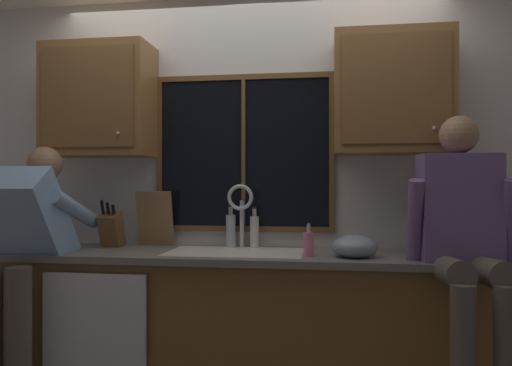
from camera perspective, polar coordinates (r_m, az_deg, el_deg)
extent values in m
cube|color=silver|center=(3.31, -0.55, -0.95)|extent=(5.60, 0.12, 2.55)
cube|color=black|center=(3.26, -1.40, 3.43)|extent=(1.10, 0.02, 0.95)
cube|color=brown|center=(3.32, -1.43, 11.97)|extent=(1.17, 0.02, 0.04)
cube|color=brown|center=(3.26, -1.43, -5.24)|extent=(1.17, 0.02, 0.04)
cube|color=brown|center=(3.39, -10.93, 3.30)|extent=(0.03, 0.02, 0.95)
cube|color=brown|center=(3.20, 8.65, 3.50)|extent=(0.03, 0.02, 0.95)
cube|color=brown|center=(3.25, -1.43, 3.45)|extent=(0.02, 0.02, 0.95)
cube|color=brown|center=(3.10, -1.60, -16.69)|extent=(3.20, 0.58, 0.88)
cube|color=slate|center=(2.98, -1.66, -8.28)|extent=(3.26, 0.62, 0.04)
cube|color=white|center=(3.03, -17.97, -16.69)|extent=(0.60, 0.02, 0.74)
cube|color=olive|center=(3.43, -17.39, 8.90)|extent=(0.68, 0.33, 0.72)
cube|color=brown|center=(3.28, -18.71, 9.32)|extent=(0.60, 0.01, 0.62)
sphere|color=#B2B2B7|center=(3.15, -15.46, 5.47)|extent=(0.02, 0.02, 0.02)
cube|color=olive|center=(3.12, 15.25, 9.81)|extent=(0.68, 0.33, 0.72)
cube|color=brown|center=(2.95, 15.65, 10.38)|extent=(0.60, 0.01, 0.62)
sphere|color=#B2B2B7|center=(2.94, 19.64, 5.88)|extent=(0.02, 0.02, 0.02)
cube|color=white|center=(2.99, -2.35, -8.04)|extent=(0.80, 0.46, 0.02)
cube|color=beige|center=(3.05, -6.10, -9.79)|extent=(0.36, 0.42, 0.20)
cube|color=beige|center=(2.98, 1.49, -10.03)|extent=(0.36, 0.42, 0.20)
cube|color=white|center=(3.01, -2.36, -9.93)|extent=(0.04, 0.42, 0.20)
cylinder|color=silver|center=(3.19, -1.62, -4.66)|extent=(0.03, 0.03, 0.30)
torus|color=silver|center=(3.12, -1.81, -1.64)|extent=(0.16, 0.02, 0.16)
cylinder|color=silver|center=(3.19, -0.19, -6.47)|extent=(0.03, 0.03, 0.09)
cylinder|color=#595147|center=(3.08, -25.40, -16.76)|extent=(0.13, 0.13, 0.88)
cube|color=#8CB2DB|center=(3.14, -25.02, -3.81)|extent=(0.44, 0.51, 0.60)
sphere|color=#A57A5B|center=(3.32, -22.91, 2.04)|extent=(0.21, 0.21, 0.21)
cylinder|color=#8CB2DB|center=(3.41, -26.44, -2.67)|extent=(0.09, 0.52, 0.26)
cylinder|color=#8CB2DB|center=(3.18, -19.91, -2.86)|extent=(0.09, 0.52, 0.26)
cylinder|color=#595147|center=(2.62, 21.34, -9.37)|extent=(0.14, 0.43, 0.16)
cylinder|color=#595147|center=(2.67, 25.15, -9.21)|extent=(0.14, 0.43, 0.16)
cylinder|color=#595147|center=(2.47, 22.53, -15.90)|extent=(0.11, 0.11, 0.46)
cylinder|color=#595147|center=(2.52, 26.65, -15.58)|extent=(0.11, 0.11, 0.46)
cube|color=slate|center=(2.83, 22.11, -2.59)|extent=(0.41, 0.23, 0.56)
sphere|color=#A57A5B|center=(2.84, 22.10, 5.10)|extent=(0.20, 0.20, 0.20)
cylinder|color=slate|center=(2.74, 17.67, -4.36)|extent=(0.08, 0.20, 0.47)
cylinder|color=slate|center=(2.85, 26.87, -4.18)|extent=(0.08, 0.20, 0.47)
cube|color=brown|center=(3.35, -16.12, -5.22)|extent=(0.12, 0.18, 0.25)
cylinder|color=black|center=(3.30, -17.09, -2.65)|extent=(0.02, 0.05, 0.09)
cylinder|color=black|center=(3.29, -16.52, -2.78)|extent=(0.02, 0.04, 0.08)
cylinder|color=black|center=(3.28, -15.95, -2.92)|extent=(0.02, 0.04, 0.06)
cube|color=#997047|center=(3.33, -11.42, -4.00)|extent=(0.23, 0.09, 0.36)
ellipsoid|color=#8C99A8|center=(2.83, 11.13, -7.12)|extent=(0.25, 0.25, 0.13)
cylinder|color=pink|center=(2.82, 6.01, -6.97)|extent=(0.06, 0.06, 0.13)
cylinder|color=silver|center=(2.81, 6.01, -5.21)|extent=(0.02, 0.02, 0.04)
cylinder|color=silver|center=(2.79, 6.00, -4.71)|extent=(0.01, 0.04, 0.01)
cylinder|color=#B7B7BC|center=(3.20, -2.90, -5.49)|extent=(0.06, 0.06, 0.21)
cylinder|color=#929296|center=(3.19, -2.90, -3.18)|extent=(0.03, 0.03, 0.05)
cylinder|color=black|center=(3.19, -2.90, -2.61)|extent=(0.03, 0.03, 0.01)
cylinder|color=silver|center=(3.17, -0.18, -5.62)|extent=(0.06, 0.06, 0.20)
cylinder|color=#B3AFA7|center=(3.16, -0.18, -3.39)|extent=(0.03, 0.03, 0.05)
cylinder|color=black|center=(3.16, -0.18, -2.83)|extent=(0.03, 0.03, 0.01)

